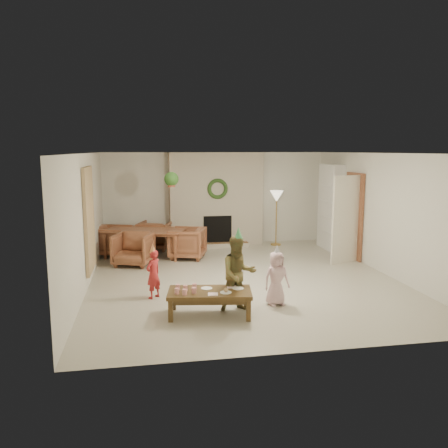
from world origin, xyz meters
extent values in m
plane|color=#B7B29E|center=(0.00, 0.00, 0.00)|extent=(7.00, 7.00, 0.00)
plane|color=white|center=(0.00, 0.00, 2.50)|extent=(7.00, 7.00, 0.00)
plane|color=silver|center=(0.00, 3.50, 1.25)|extent=(7.00, 0.00, 7.00)
plane|color=silver|center=(0.00, -3.50, 1.25)|extent=(7.00, 0.00, 7.00)
plane|color=silver|center=(-3.00, 0.00, 1.25)|extent=(0.00, 7.00, 7.00)
plane|color=silver|center=(3.00, 0.00, 1.25)|extent=(0.00, 7.00, 7.00)
cube|color=#572D17|center=(0.00, 3.30, 1.25)|extent=(2.50, 0.40, 2.50)
cube|color=brown|center=(0.00, 2.95, 0.06)|extent=(1.60, 0.30, 0.12)
cube|color=black|center=(0.00, 3.12, 0.45)|extent=(0.75, 0.12, 0.75)
torus|color=#214219|center=(0.00, 3.07, 1.55)|extent=(0.54, 0.10, 0.54)
cylinder|color=gold|center=(1.59, 3.00, 0.01)|extent=(0.28, 0.28, 0.03)
cylinder|color=gold|center=(1.59, 3.00, 0.69)|extent=(0.03, 0.03, 1.33)
cone|color=beige|center=(1.59, 3.00, 1.33)|extent=(0.36, 0.36, 0.30)
cube|color=white|center=(2.84, 2.30, 1.10)|extent=(0.30, 1.00, 2.20)
cube|color=white|center=(2.82, 2.30, 0.45)|extent=(0.30, 0.92, 0.03)
cube|color=white|center=(2.82, 2.30, 0.85)|extent=(0.30, 0.92, 0.03)
cube|color=white|center=(2.82, 2.30, 1.25)|extent=(0.30, 0.92, 0.03)
cube|color=white|center=(2.82, 2.30, 1.65)|extent=(0.30, 0.92, 0.03)
cube|color=#993C1C|center=(2.80, 2.15, 0.59)|extent=(0.20, 0.40, 0.24)
cube|color=navy|center=(2.80, 2.35, 0.99)|extent=(0.20, 0.44, 0.24)
cube|color=#AB6624|center=(2.80, 2.20, 1.38)|extent=(0.20, 0.36, 0.22)
cube|color=brown|center=(2.96, 1.20, 1.02)|extent=(0.05, 0.86, 2.04)
cube|color=beige|center=(2.58, 0.82, 1.00)|extent=(0.77, 0.32, 2.00)
cube|color=#C4B48A|center=(-2.96, 0.20, 1.25)|extent=(0.06, 1.20, 2.00)
imported|color=brown|center=(-1.92, 2.21, 0.33)|extent=(2.14, 1.61, 0.67)
imported|color=brown|center=(-2.18, 1.42, 0.37)|extent=(1.00, 1.02, 0.74)
imported|color=brown|center=(-1.66, 3.01, 0.37)|extent=(1.00, 1.02, 0.74)
imported|color=brown|center=(-2.71, 2.48, 0.37)|extent=(1.02, 1.00, 0.74)
imported|color=brown|center=(-0.93, 1.88, 0.37)|extent=(1.02, 1.00, 0.74)
cylinder|color=tan|center=(-1.30, 1.50, 2.15)|extent=(0.01, 0.01, 0.70)
cylinder|color=brown|center=(-1.30, 1.50, 1.80)|extent=(0.16, 0.16, 0.12)
sphere|color=#234C19|center=(-1.30, 1.50, 1.92)|extent=(0.32, 0.32, 0.32)
cube|color=#4F381A|center=(-0.94, -1.97, 0.37)|extent=(1.38, 0.83, 0.06)
cube|color=#4F381A|center=(-0.94, -1.97, 0.30)|extent=(1.26, 0.72, 0.08)
cube|color=#4F381A|center=(-1.56, -2.14, 0.17)|extent=(0.08, 0.08, 0.34)
cube|color=#4F381A|center=(-0.40, -2.32, 0.17)|extent=(0.08, 0.08, 0.34)
cube|color=#4F381A|center=(-1.49, -1.62, 0.17)|extent=(0.08, 0.08, 0.34)
cube|color=#4F381A|center=(-0.32, -1.80, 0.17)|extent=(0.08, 0.08, 0.34)
cylinder|color=white|center=(-1.46, -2.04, 0.44)|extent=(0.08, 0.08, 0.09)
cylinder|color=white|center=(-1.43, -1.85, 0.44)|extent=(0.08, 0.08, 0.09)
cylinder|color=white|center=(-1.35, -2.11, 0.44)|extent=(0.08, 0.08, 0.09)
cylinder|color=white|center=(-1.32, -1.92, 0.44)|extent=(0.08, 0.08, 0.09)
cylinder|color=white|center=(-1.20, -2.05, 0.44)|extent=(0.08, 0.08, 0.09)
cylinder|color=white|center=(-1.17, -1.86, 0.44)|extent=(0.08, 0.08, 0.09)
cylinder|color=white|center=(-0.98, -1.85, 0.40)|extent=(0.20, 0.20, 0.01)
cylinder|color=white|center=(-0.71, -2.11, 0.40)|extent=(0.20, 0.20, 0.01)
cylinder|color=white|center=(-0.49, -1.94, 0.40)|extent=(0.20, 0.20, 0.01)
sphere|color=tan|center=(-0.71, -2.11, 0.44)|extent=(0.08, 0.08, 0.07)
cube|color=#FFBBCC|center=(-0.92, -2.16, 0.40)|extent=(0.17, 0.17, 0.01)
cube|color=#FFBBCC|center=(-0.57, -1.85, 0.40)|extent=(0.17, 0.17, 0.01)
imported|color=#B22626|center=(-1.79, -0.97, 0.43)|extent=(0.37, 0.37, 0.86)
cone|color=gold|center=(-1.79, -0.97, 0.89)|extent=(0.16, 0.16, 0.16)
imported|color=brown|center=(-0.46, -1.84, 0.61)|extent=(0.63, 0.50, 1.22)
cone|color=#46A55E|center=(-0.46, -1.84, 1.26)|extent=(0.18, 0.18, 0.20)
imported|color=beige|center=(0.22, -1.68, 0.45)|extent=(0.49, 0.36, 0.91)
cone|color=#B4B3BA|center=(0.22, -1.68, 0.95)|extent=(0.12, 0.12, 0.16)
camera|label=1|loc=(-1.91, -8.71, 2.56)|focal=36.43mm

